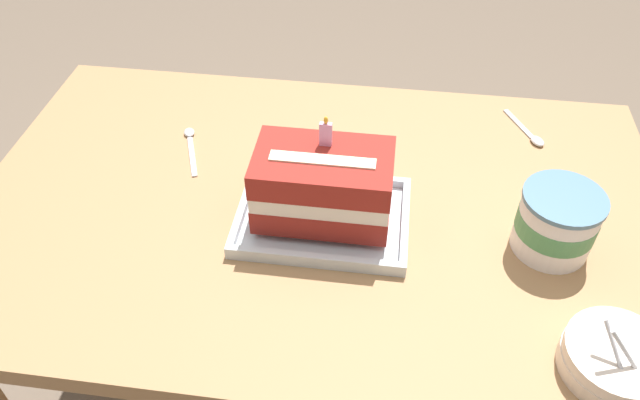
# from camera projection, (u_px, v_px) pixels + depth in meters

# --- Properties ---
(dining_table) EXTENTS (1.23, 0.78, 0.77)m
(dining_table) POSITION_uv_depth(u_px,v_px,m) (317.00, 246.00, 1.17)
(dining_table) COLOR #9E754C
(dining_table) RESTS_ON ground_plane
(foil_tray) EXTENTS (0.29, 0.21, 0.02)m
(foil_tray) POSITION_uv_depth(u_px,v_px,m) (323.00, 219.00, 1.05)
(foil_tray) COLOR silver
(foil_tray) RESTS_ON dining_table
(birthday_cake) EXTENTS (0.22, 0.13, 0.17)m
(birthday_cake) POSITION_uv_depth(u_px,v_px,m) (323.00, 185.00, 1.00)
(birthday_cake) COLOR maroon
(birthday_cake) RESTS_ON foil_tray
(bowl_stack) EXTENTS (0.15, 0.15, 0.11)m
(bowl_stack) POSITION_uv_depth(u_px,v_px,m) (615.00, 359.00, 0.83)
(bowl_stack) COLOR silver
(bowl_stack) RESTS_ON dining_table
(ice_cream_tub) EXTENTS (0.13, 0.13, 0.11)m
(ice_cream_tub) POSITION_uv_depth(u_px,v_px,m) (557.00, 222.00, 0.98)
(ice_cream_tub) COLOR white
(ice_cream_tub) RESTS_ON dining_table
(serving_spoon_near_tray) EXTENTS (0.07, 0.14, 0.01)m
(serving_spoon_near_tray) POSITION_uv_depth(u_px,v_px,m) (190.00, 141.00, 1.22)
(serving_spoon_near_tray) COLOR silver
(serving_spoon_near_tray) RESTS_ON dining_table
(serving_spoon_by_bowls) EXTENTS (0.07, 0.13, 0.01)m
(serving_spoon_by_bowls) POSITION_uv_depth(u_px,v_px,m) (532.00, 136.00, 1.23)
(serving_spoon_by_bowls) COLOR silver
(serving_spoon_by_bowls) RESTS_ON dining_table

